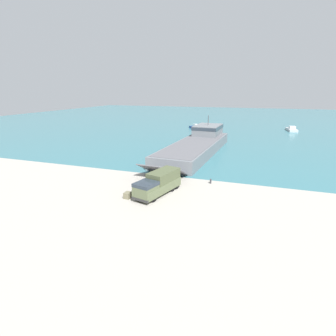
# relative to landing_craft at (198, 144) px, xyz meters

# --- Properties ---
(ground_plane) EXTENTS (240.00, 240.00, 0.00)m
(ground_plane) POSITION_rel_landing_craft_xyz_m (0.75, -23.27, -1.78)
(ground_plane) COLOR #9E998E
(water_surface) EXTENTS (240.00, 180.00, 0.01)m
(water_surface) POSITION_rel_landing_craft_xyz_m (0.75, 70.87, -1.78)
(water_surface) COLOR #336B75
(water_surface) RESTS_ON ground_plane
(landing_craft) EXTENTS (10.39, 36.62, 7.35)m
(landing_craft) POSITION_rel_landing_craft_xyz_m (0.00, 0.00, 0.00)
(landing_craft) COLOR slate
(landing_craft) RESTS_ON ground_plane
(military_truck) EXTENTS (4.43, 8.27, 2.94)m
(military_truck) POSITION_rel_landing_craft_xyz_m (0.54, -26.87, -0.25)
(military_truck) COLOR #566042
(military_truck) RESTS_ON ground_plane
(soldier_on_ramp) EXTENTS (0.42, 0.50, 1.80)m
(soldier_on_ramp) POSITION_rel_landing_craft_xyz_m (-1.76, -26.88, -0.74)
(soldier_on_ramp) COLOR #4C4738
(soldier_on_ramp) RESTS_ON ground_plane
(moored_boat_a) EXTENTS (7.18, 7.24, 1.71)m
(moored_boat_a) POSITION_rel_landing_craft_xyz_m (-8.01, 34.49, -1.21)
(moored_boat_a) COLOR navy
(moored_boat_a) RESTS_ON ground_plane
(moored_boat_b) EXTENTS (3.50, 7.11, 1.69)m
(moored_boat_b) POSITION_rel_landing_craft_xyz_m (23.66, 40.85, -1.22)
(moored_boat_b) COLOR #B7BABF
(moored_boat_b) RESTS_ON ground_plane
(mooring_bollard) EXTENTS (0.28, 0.28, 0.76)m
(mooring_bollard) POSITION_rel_landing_craft_xyz_m (6.55, -20.55, -1.37)
(mooring_bollard) COLOR #333338
(mooring_bollard) RESTS_ON ground_plane
(cargo_crate) EXTENTS (0.86, 1.01, 0.80)m
(cargo_crate) POSITION_rel_landing_craft_xyz_m (-2.67, -29.57, -1.38)
(cargo_crate) COLOR #6B664C
(cargo_crate) RESTS_ON ground_plane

